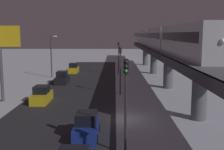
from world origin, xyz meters
TOP-DOWN VIEW (x-y plane):
  - ground_plane at (0.00, 0.00)m, footprint 240.00×240.00m
  - avenue_asphalt at (5.88, 0.00)m, footprint 11.00×104.83m
  - elevated_railway at (-7.28, -0.00)m, footprint 5.00×104.83m
  - subway_train at (-7.38, -32.18)m, footprint 2.94×74.07m
  - sedan_blue at (2.68, 4.55)m, footprint 1.91×4.14m
  - sedan_yellow at (9.08, -31.11)m, footprint 1.80×4.20m
  - sedan_black at (9.08, -18.82)m, footprint 1.80×4.20m
  - sedan_yellow_2 at (9.08, -6.29)m, footprint 1.80×4.07m
  - traffic_light_near at (-0.22, 7.65)m, footprint 0.32×0.44m
  - traffic_light_mid at (-0.22, -10.51)m, footprint 0.32×0.44m
  - traffic_light_far at (-0.22, -28.67)m, footprint 0.32×0.44m
  - commercial_billboard at (13.84, -6.70)m, footprint 4.80×0.36m
  - street_lamp_far at (11.96, -25.00)m, footprint 1.35×0.44m

SIDE VIEW (x-z plane):
  - ground_plane at x=0.00m, z-range 0.00..0.00m
  - avenue_asphalt at x=5.88m, z-range 0.00..0.01m
  - sedan_blue at x=2.68m, z-range -0.20..1.77m
  - sedan_yellow_2 at x=9.08m, z-range -0.19..1.78m
  - sedan_yellow at x=9.08m, z-range -0.19..1.78m
  - sedan_black at x=9.08m, z-range -0.19..1.78m
  - traffic_light_near at x=-0.22m, z-range 1.00..7.40m
  - traffic_light_mid at x=-0.22m, z-range 1.00..7.40m
  - traffic_light_far at x=-0.22m, z-range 1.00..7.40m
  - elevated_railway at x=-7.28m, z-range 2.03..7.60m
  - street_lamp_far at x=11.96m, z-range 0.99..8.64m
  - commercial_billboard at x=13.84m, z-range 2.38..11.28m
  - subway_train at x=-7.38m, z-range 5.65..9.05m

